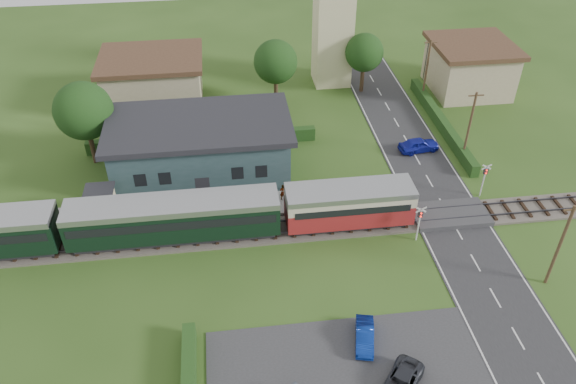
{
  "coord_description": "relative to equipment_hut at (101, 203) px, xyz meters",
  "views": [
    {
      "loc": [
        -7.7,
        -31.64,
        29.36
      ],
      "look_at": [
        -3.13,
        4.0,
        2.3
      ],
      "focal_mm": 35.0,
      "sensor_mm": 36.0,
      "label": 1
    }
  ],
  "objects": [
    {
      "name": "equipment_hut",
      "position": [
        0.0,
        0.0,
        0.0
      ],
      "size": [
        2.3,
        2.3,
        2.55
      ],
      "color": "beige",
      "rests_on": "platform"
    },
    {
      "name": "railway_track",
      "position": [
        18.0,
        -3.2,
        -1.64
      ],
      "size": [
        76.0,
        3.2,
        0.49
      ],
      "color": "#4C443D",
      "rests_on": "ground"
    },
    {
      "name": "hedge_roadside",
      "position": [
        32.2,
        10.8,
        -1.15
      ],
      "size": [
        0.8,
        18.0,
        1.2
      ],
      "primitive_type": "cube",
      "color": "#193814",
      "rests_on": "ground"
    },
    {
      "name": "utility_pole_c",
      "position": [
        32.2,
        4.8,
        1.88
      ],
      "size": [
        1.4,
        0.22,
        7.0
      ],
      "color": "#473321",
      "rests_on": "ground"
    },
    {
      "name": "streetlamp_east",
      "position": [
        34.0,
        21.8,
        1.29
      ],
      "size": [
        0.3,
        0.3,
        5.15
      ],
      "color": "#3F3F47",
      "rests_on": "ground"
    },
    {
      "name": "crossing_signal_near",
      "position": [
        24.4,
        -5.61,
        0.39
      ],
      "size": [
        0.84,
        0.28,
        3.28
      ],
      "color": "silver",
      "rests_on": "ground"
    },
    {
      "name": "pedestrian_far",
      "position": [
        2.94,
        -0.28,
        -0.56
      ],
      "size": [
        0.7,
        0.82,
        1.48
      ],
      "primitive_type": "imported",
      "rotation": [
        0.0,
        0.0,
        1.37
      ],
      "color": "gray",
      "rests_on": "platform"
    },
    {
      "name": "pedestrian_near",
      "position": [
        14.63,
        0.3,
        -0.54
      ],
      "size": [
        0.61,
        0.47,
        1.51
      ],
      "primitive_type": "imported",
      "rotation": [
        0.0,
        0.0,
        3.36
      ],
      "color": "gray",
      "rests_on": "platform"
    },
    {
      "name": "train",
      "position": [
        2.68,
        -3.2,
        0.43
      ],
      "size": [
        43.2,
        2.9,
        3.4
      ],
      "color": "#232328",
      "rests_on": "ground"
    },
    {
      "name": "car_park_blue",
      "position": [
        18.06,
        -14.7,
        -1.14
      ],
      "size": [
        1.8,
        3.38,
        1.06
      ],
      "primitive_type": "imported",
      "rotation": [
        0.0,
        0.0,
        -0.22
      ],
      "color": "navy",
      "rests_on": "car_park"
    },
    {
      "name": "utility_pole_b",
      "position": [
        32.2,
        -11.2,
        1.88
      ],
      "size": [
        1.4,
        0.22,
        7.0
      ],
      "color": "#473321",
      "rests_on": "ground"
    },
    {
      "name": "crossing_signal_far",
      "position": [
        31.6,
        -0.81,
        0.39
      ],
      "size": [
        0.84,
        0.28,
        3.28
      ],
      "color": "silver",
      "rests_on": "ground"
    },
    {
      "name": "tree_a",
      "position": [
        -2.0,
        8.8,
        3.63
      ],
      "size": [
        5.2,
        5.2,
        8.0
      ],
      "color": "#332316",
      "rests_on": "ground"
    },
    {
      "name": "tree_c",
      "position": [
        26.0,
        19.8,
        2.91
      ],
      "size": [
        4.2,
        4.2,
        6.78
      ],
      "color": "#332316",
      "rests_on": "ground"
    },
    {
      "name": "house_west",
      "position": [
        3.0,
        19.8,
        1.04
      ],
      "size": [
        10.8,
        8.8,
        5.5
      ],
      "color": "tan",
      "rests_on": "ground"
    },
    {
      "name": "platform",
      "position": [
        8.0,
        0.0,
        -1.52
      ],
      "size": [
        30.0,
        3.0,
        0.45
      ],
      "primitive_type": "cube",
      "color": "gray",
      "rests_on": "ground"
    },
    {
      "name": "ground",
      "position": [
        18.0,
        -5.2,
        -1.75
      ],
      "size": [
        120.0,
        120.0,
        0.0
      ],
      "primitive_type": "plane",
      "color": "#2D4C19"
    },
    {
      "name": "streetlamp_west",
      "position": [
        -4.0,
        14.8,
        1.29
      ],
      "size": [
        0.3,
        0.3,
        5.15
      ],
      "color": "#3F3F47",
      "rests_on": "ground"
    },
    {
      "name": "hedge_station",
      "position": [
        8.0,
        10.3,
        -1.1
      ],
      "size": [
        22.0,
        0.8,
        1.3
      ],
      "primitive_type": "cube",
      "color": "#193814",
      "rests_on": "ground"
    },
    {
      "name": "utility_pole_d",
      "position": [
        32.2,
        16.8,
        1.88
      ],
      "size": [
        1.4,
        0.22,
        7.0
      ],
      "color": "#473321",
      "rests_on": "ground"
    },
    {
      "name": "car_park",
      "position": [
        16.5,
        -17.2,
        -1.71
      ],
      "size": [
        17.0,
        9.0,
        0.08
      ],
      "primitive_type": "cube",
      "color": "#333335",
      "rests_on": "ground"
    },
    {
      "name": "station_building",
      "position": [
        8.0,
        5.79,
        0.95
      ],
      "size": [
        16.0,
        9.0,
        5.3
      ],
      "color": "#2B4445",
      "rests_on": "ground"
    },
    {
      "name": "house_east",
      "position": [
        38.0,
        18.8,
        1.05
      ],
      "size": [
        8.8,
        8.8,
        5.5
      ],
      "color": "tan",
      "rests_on": "ground"
    },
    {
      "name": "car_on_road",
      "position": [
        28.53,
        6.76,
        -1.03
      ],
      "size": [
        4.09,
        2.13,
        1.33
      ],
      "primitive_type": "imported",
      "rotation": [
        0.0,
        0.0,
        1.72
      ],
      "color": "#151DA0",
      "rests_on": "road"
    },
    {
      "name": "car_park_dark",
      "position": [
        19.38,
        -18.29,
        -1.14
      ],
      "size": [
        3.73,
        4.04,
        1.05
      ],
      "primitive_type": "imported",
      "rotation": [
        0.0,
        0.0,
        -0.68
      ],
      "color": "#2F3139",
      "rests_on": "car_park"
    },
    {
      "name": "tree_b",
      "position": [
        16.0,
        17.8,
        3.27
      ],
      "size": [
        4.6,
        4.6,
        7.34
      ],
      "color": "#332316",
      "rests_on": "ground"
    },
    {
      "name": "crossing_deck",
      "position": [
        28.0,
        -3.2,
        -1.52
      ],
      "size": [
        6.2,
        3.4,
        0.45
      ],
      "primitive_type": "cube",
      "color": "#333335",
      "rests_on": "ground"
    },
    {
      "name": "road",
      "position": [
        28.0,
        -5.2,
        -1.72
      ],
      "size": [
        6.0,
        70.0,
        0.05
      ],
      "primitive_type": "cube",
      "color": "#28282B",
      "rests_on": "ground"
    }
  ]
}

